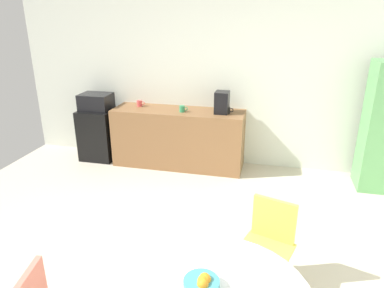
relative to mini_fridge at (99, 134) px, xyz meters
The scene contains 11 objects.
ground_plane 3.18m from the mini_fridge, 57.10° to the right, with size 6.00×6.00×0.00m, color beige.
wall_back 1.96m from the mini_fridge, 11.54° to the left, with size 6.00×0.10×2.60m, color silver.
counter_block 1.36m from the mini_fridge, ahead, with size 2.01×0.60×0.90m, color brown.
mini_fridge is the anchor object (origin of this frame).
microwave 0.54m from the mini_fridge, ahead, with size 0.48×0.38×0.26m, color black.
chair_yellow 3.70m from the mini_fridge, 40.43° to the right, with size 0.53×0.53×0.83m.
fruit_bowl 4.15m from the mini_fridge, 54.03° to the right, with size 0.22×0.22×0.11m.
mug_white 2.18m from the mini_fridge, ahead, with size 0.13×0.08×0.09m.
mug_green 1.54m from the mini_fridge, ahead, with size 0.13×0.08×0.09m.
mug_red 0.89m from the mini_fridge, ahead, with size 0.13×0.08×0.09m.
coffee_maker 2.13m from the mini_fridge, ahead, with size 0.20×0.24×0.32m, color black.
Camera 1 is at (1.04, -2.36, 2.32)m, focal length 33.10 mm.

